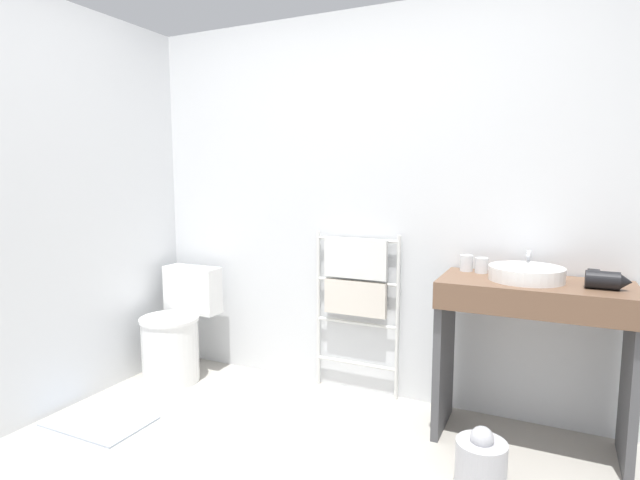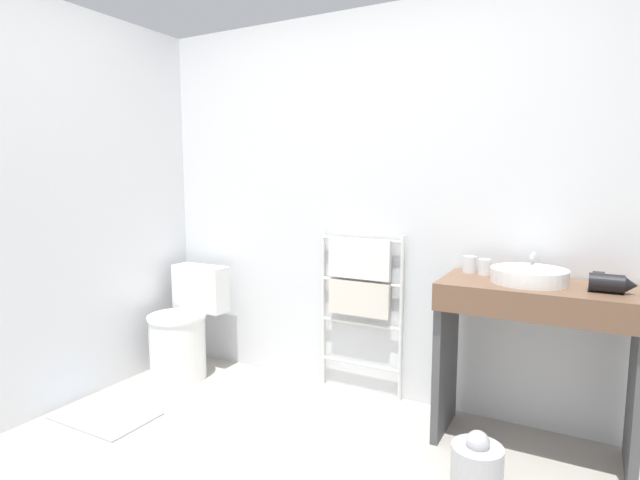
% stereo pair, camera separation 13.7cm
% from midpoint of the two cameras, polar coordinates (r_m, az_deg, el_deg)
% --- Properties ---
extents(wall_back, '(3.22, 0.12, 2.37)m').
position_cam_midpoint_polar(wall_back, '(3.16, 6.88, 3.79)').
color(wall_back, silver).
rests_on(wall_back, ground_plane).
extents(wall_side, '(0.12, 2.34, 2.37)m').
position_cam_midpoint_polar(wall_side, '(3.42, -24.08, 3.47)').
color(wall_side, silver).
rests_on(wall_side, ground_plane).
extents(toilet, '(0.41, 0.51, 0.76)m').
position_cam_midpoint_polar(toilet, '(3.61, -14.27, -10.12)').
color(toilet, white).
rests_on(toilet, ground_plane).
extents(towel_radiator, '(0.56, 0.06, 1.03)m').
position_cam_midpoint_polar(towel_radiator, '(3.12, 5.78, -5.12)').
color(towel_radiator, white).
rests_on(towel_radiator, ground_plane).
extents(vanity_counter, '(0.91, 0.46, 0.85)m').
position_cam_midpoint_polar(vanity_counter, '(2.73, 24.65, -10.38)').
color(vanity_counter, brown).
rests_on(vanity_counter, ground_plane).
extents(sink_basin, '(0.36, 0.36, 0.07)m').
position_cam_midpoint_polar(sink_basin, '(2.68, 24.13, -3.70)').
color(sink_basin, white).
rests_on(sink_basin, vanity_counter).
extents(faucet, '(0.02, 0.10, 0.13)m').
position_cam_midpoint_polar(faucet, '(2.85, 24.45, -2.21)').
color(faucet, silver).
rests_on(faucet, vanity_counter).
extents(cup_near_wall, '(0.07, 0.07, 0.09)m').
position_cam_midpoint_polar(cup_near_wall, '(2.85, 18.05, -2.67)').
color(cup_near_wall, white).
rests_on(cup_near_wall, vanity_counter).
extents(cup_near_edge, '(0.07, 0.07, 0.08)m').
position_cam_midpoint_polar(cup_near_edge, '(2.82, 19.62, -2.92)').
color(cup_near_edge, white).
rests_on(cup_near_edge, vanity_counter).
extents(hair_dryer, '(0.19, 0.17, 0.09)m').
position_cam_midpoint_polar(hair_dryer, '(2.64, 31.46, -4.21)').
color(hair_dryer, black).
rests_on(hair_dryer, vanity_counter).
extents(trash_bin, '(0.22, 0.26, 0.29)m').
position_cam_midpoint_polar(trash_bin, '(2.48, 19.12, -23.44)').
color(trash_bin, '#B7B7BC').
rests_on(trash_bin, ground_plane).
extents(bath_mat, '(0.56, 0.36, 0.01)m').
position_cam_midpoint_polar(bath_mat, '(3.26, -22.20, -18.11)').
color(bath_mat, '#B2BCCC').
rests_on(bath_mat, ground_plane).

